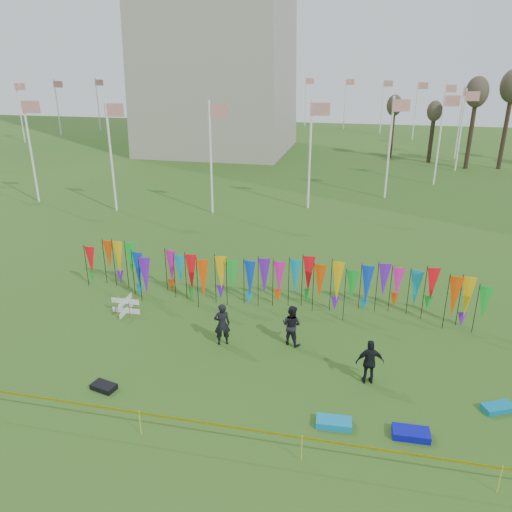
% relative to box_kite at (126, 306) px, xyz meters
% --- Properties ---
extents(ground, '(160.00, 160.00, 0.00)m').
position_rel_box_kite_xyz_m(ground, '(5.86, -4.97, -0.37)').
color(ground, '#2A5618').
rests_on(ground, ground).
extents(flagpole_ring, '(57.40, 56.16, 8.00)m').
position_rel_box_kite_xyz_m(flagpole_ring, '(-8.14, 43.03, 3.63)').
color(flagpole_ring, white).
rests_on(flagpole_ring, ground).
extents(banner_row, '(18.64, 0.64, 2.31)m').
position_rel_box_kite_xyz_m(banner_row, '(6.14, 2.02, 1.05)').
color(banner_row, black).
rests_on(banner_row, ground).
extents(caution_tape_near, '(26.00, 0.02, 0.90)m').
position_rel_box_kite_xyz_m(caution_tape_near, '(5.64, -7.09, 0.41)').
color(caution_tape_near, '#E0D204').
rests_on(caution_tape_near, ground).
extents(box_kite, '(0.67, 0.67, 0.74)m').
position_rel_box_kite_xyz_m(box_kite, '(0.00, 0.00, 0.00)').
color(box_kite, red).
rests_on(box_kite, ground).
extents(person_left, '(0.78, 0.68, 1.77)m').
position_rel_box_kite_xyz_m(person_left, '(4.91, -1.54, 0.51)').
color(person_left, black).
rests_on(person_left, ground).
extents(person_mid, '(0.93, 0.75, 1.67)m').
position_rel_box_kite_xyz_m(person_mid, '(7.58, -0.95, 0.46)').
color(person_mid, black).
rests_on(person_mid, ground).
extents(person_right, '(1.07, 0.75, 1.66)m').
position_rel_box_kite_xyz_m(person_right, '(10.61, -2.90, 0.46)').
color(person_right, black).
rests_on(person_right, ground).
extents(kite_bag_turquoise, '(1.12, 0.61, 0.22)m').
position_rel_box_kite_xyz_m(kite_bag_turquoise, '(9.60, -5.41, -0.26)').
color(kite_bag_turquoise, '#0D8DCB').
rests_on(kite_bag_turquoise, ground).
extents(kite_bag_blue, '(1.11, 0.60, 0.23)m').
position_rel_box_kite_xyz_m(kite_bag_blue, '(11.89, -5.41, -0.26)').
color(kite_bag_blue, '#0A0EB2').
rests_on(kite_bag_blue, ground).
extents(kite_bag_black, '(0.93, 0.67, 0.19)m').
position_rel_box_kite_xyz_m(kite_bag_black, '(1.74, -5.27, -0.28)').
color(kite_bag_black, black).
rests_on(kite_bag_black, ground).
extents(kite_bag_teal, '(1.13, 0.89, 0.20)m').
position_rel_box_kite_xyz_m(kite_bag_teal, '(14.72, -3.54, -0.27)').
color(kite_bag_teal, '#0B77A2').
rests_on(kite_bag_teal, ground).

